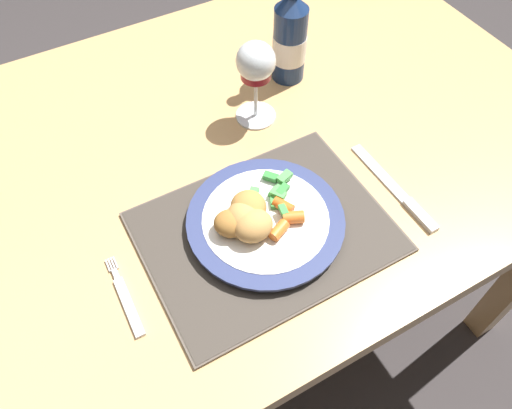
% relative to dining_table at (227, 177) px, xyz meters
% --- Properties ---
extents(ground_plane, '(6.00, 6.00, 0.00)m').
position_rel_dining_table_xyz_m(ground_plane, '(0.00, 0.00, -0.65)').
color(ground_plane, '#383333').
extents(dining_table, '(1.33, 0.86, 0.74)m').
position_rel_dining_table_xyz_m(dining_table, '(0.00, 0.00, 0.00)').
color(dining_table, tan).
rests_on(dining_table, ground).
extents(placemat, '(0.38, 0.29, 0.01)m').
position_rel_dining_table_xyz_m(placemat, '(-0.03, -0.20, 0.09)').
color(placemat, brown).
rests_on(placemat, dining_table).
extents(dinner_plate, '(0.25, 0.25, 0.02)m').
position_rel_dining_table_xyz_m(dinner_plate, '(-0.03, -0.19, 0.11)').
color(dinner_plate, white).
rests_on(dinner_plate, placemat).
extents(breaded_croquettes, '(0.11, 0.10, 0.04)m').
position_rel_dining_table_xyz_m(breaded_croquettes, '(-0.06, -0.19, 0.14)').
color(breaded_croquettes, '#B77F3D').
rests_on(breaded_croquettes, dinner_plate).
extents(green_beans_pile, '(0.09, 0.10, 0.02)m').
position_rel_dining_table_xyz_m(green_beans_pile, '(0.01, -0.16, 0.13)').
color(green_beans_pile, green).
rests_on(green_beans_pile, dinner_plate).
extents(glazed_carrots, '(0.07, 0.07, 0.02)m').
position_rel_dining_table_xyz_m(glazed_carrots, '(-0.00, -0.21, 0.13)').
color(glazed_carrots, orange).
rests_on(glazed_carrots, dinner_plate).
extents(fork, '(0.02, 0.14, 0.01)m').
position_rel_dining_table_xyz_m(fork, '(-0.26, -0.21, 0.09)').
color(fork, silver).
rests_on(fork, dining_table).
extents(table_knife, '(0.02, 0.21, 0.01)m').
position_rel_dining_table_xyz_m(table_knife, '(0.20, -0.24, 0.09)').
color(table_knife, silver).
rests_on(table_knife, dining_table).
extents(wine_glass, '(0.08, 0.08, 0.16)m').
position_rel_dining_table_xyz_m(wine_glass, '(0.08, 0.04, 0.21)').
color(wine_glass, silver).
rests_on(wine_glass, dining_table).
extents(bottle, '(0.07, 0.07, 0.25)m').
position_rel_dining_table_xyz_m(bottle, '(0.20, 0.11, 0.18)').
color(bottle, navy).
rests_on(bottle, dining_table).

